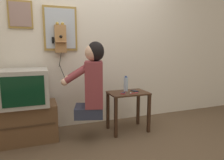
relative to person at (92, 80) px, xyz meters
name	(u,v)px	position (x,y,z in m)	size (l,w,h in m)	color
ground_plane	(110,151)	(0.11, -0.39, -0.80)	(14.00, 14.00, 0.00)	brown
wall_back	(89,44)	(0.11, 0.60, 0.48)	(6.80, 0.05, 2.55)	silver
side_table	(128,101)	(0.56, 0.09, -0.35)	(0.56, 0.38, 0.58)	#422819
person	(92,80)	(0.00, 0.00, 0.00)	(0.58, 0.47, 0.98)	#2D3347
tv_stand	(29,122)	(-0.81, 0.25, -0.55)	(0.72, 0.45, 0.49)	brown
television	(25,87)	(-0.82, 0.23, -0.08)	(0.56, 0.52, 0.46)	#ADA89E
wall_phone_antique	(60,39)	(-0.33, 0.51, 0.55)	(0.20, 0.19, 0.80)	#AD7A47
framed_picture	(20,14)	(-0.83, 0.56, 0.86)	(0.31, 0.03, 0.37)	olive
wall_mirror	(60,29)	(-0.32, 0.55, 0.69)	(0.47, 0.04, 0.63)	olive
cell_phone_held	(123,93)	(0.46, 0.04, -0.21)	(0.12, 0.14, 0.01)	maroon
cell_phone_spare	(135,91)	(0.67, 0.11, -0.21)	(0.08, 0.13, 0.01)	black
water_bottle	(126,84)	(0.56, 0.17, -0.11)	(0.06, 0.06, 0.22)	#ADC6DB
toothbrush	(133,93)	(0.59, -0.02, -0.21)	(0.15, 0.06, 0.02)	#D83F4C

